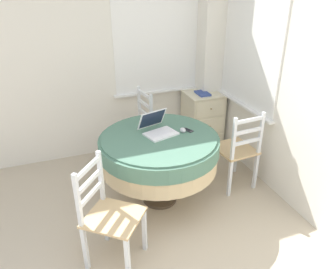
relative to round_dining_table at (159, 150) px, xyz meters
The scene contains 10 objects.
corner_room_shell 0.83m from the round_dining_table, 28.76° to the left, with size 4.09×4.61×2.55m.
round_dining_table is the anchor object (origin of this frame).
laptop 0.21m from the round_dining_table, 80.09° to the left, with size 0.37×0.38×0.21m.
computer_mouse 0.31m from the round_dining_table, ahead, with size 0.05×0.08×0.04m.
cell_phone 0.35m from the round_dining_table, ahead, with size 0.09×0.12×0.01m.
dining_chair_near_back_window 0.90m from the round_dining_table, 90.46° to the left, with size 0.48×0.45×0.93m.
dining_chair_near_right_window 0.90m from the round_dining_table, ahead, with size 0.43×0.45×0.93m.
dining_chair_camera_near 0.90m from the round_dining_table, 136.64° to the right, with size 0.58×0.57×0.93m.
corner_cabinet 1.42m from the round_dining_table, 45.80° to the left, with size 0.48×0.48×0.76m.
book_on_cabinet 1.35m from the round_dining_table, 45.54° to the left, with size 0.15×0.22×0.02m.
Camera 1 is at (-0.33, -1.22, 2.20)m, focal length 35.00 mm.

